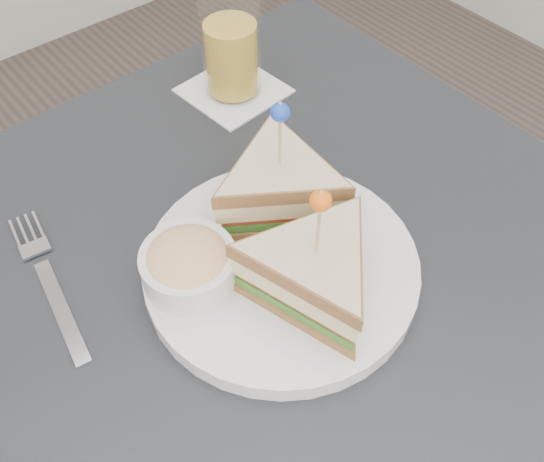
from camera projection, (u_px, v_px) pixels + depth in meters
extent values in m
cube|color=black|center=(271.00, 279.00, 0.66)|extent=(0.80, 0.80, 0.03)
cylinder|color=black|center=(294.00, 189.00, 1.26)|extent=(0.04, 0.04, 0.72)
cylinder|color=silver|center=(281.00, 269.00, 0.64)|extent=(0.36, 0.36, 0.02)
cylinder|color=silver|center=(281.00, 263.00, 0.63)|extent=(0.36, 0.36, 0.01)
cylinder|color=tan|center=(318.00, 227.00, 0.52)|extent=(0.00, 0.00, 0.09)
sphere|color=orange|center=(321.00, 201.00, 0.50)|extent=(0.02, 0.02, 0.02)
cylinder|color=tan|center=(280.00, 140.00, 0.60)|extent=(0.00, 0.00, 0.09)
sphere|color=#183BB6|center=(280.00, 112.00, 0.57)|extent=(0.02, 0.02, 0.02)
cylinder|color=silver|center=(189.00, 268.00, 0.60)|extent=(0.12, 0.12, 0.04)
ellipsoid|color=#E0B772|center=(188.00, 259.00, 0.59)|extent=(0.11, 0.11, 0.04)
cube|color=silver|center=(62.00, 311.00, 0.61)|extent=(0.04, 0.14, 0.00)
cube|color=silver|center=(35.00, 248.00, 0.66)|extent=(0.03, 0.02, 0.00)
cube|color=white|center=(234.00, 91.00, 0.85)|extent=(0.13, 0.13, 0.00)
cylinder|color=gold|center=(232.00, 57.00, 0.80)|extent=(0.08, 0.08, 0.10)
cylinder|color=white|center=(231.00, 41.00, 0.79)|extent=(0.08, 0.08, 0.15)
cube|color=white|center=(231.00, 22.00, 0.78)|extent=(0.03, 0.03, 0.02)
cube|color=white|center=(226.00, 36.00, 0.76)|extent=(0.02, 0.02, 0.02)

